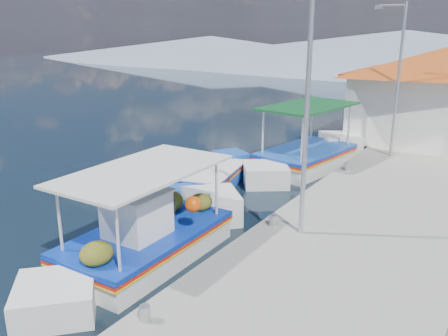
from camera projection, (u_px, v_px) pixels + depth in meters
The scene contains 8 objects.
ground at pixel (116, 237), 12.97m from camera, with size 160.00×160.00×0.00m, color black.
quay at pixel (391, 204), 14.67m from camera, with size 5.00×44.00×0.50m, color gray.
bollards at pixel (319, 187), 15.04m from camera, with size 0.20×17.20×0.30m.
main_caique at pixel (149, 239), 11.71m from camera, with size 2.39×7.86×2.59m.
caique_green_canopy at pixel (307, 158), 19.20m from camera, with size 3.12×7.65×2.90m.
caique_blue_hull at pixel (213, 179), 17.04m from camera, with size 2.49×5.53×1.01m.
lamp_post_near at pixel (304, 102), 11.14m from camera, with size 1.21×0.14×6.00m.
lamp_post_far at pixel (397, 72), 18.38m from camera, with size 1.21×0.14×6.00m.
Camera 1 is at (8.94, -8.37, 5.56)m, focal length 37.71 mm.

